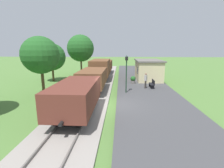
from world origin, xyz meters
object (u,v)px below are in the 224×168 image
(bench_near_hut, at_px, (152,84))
(potted_planter, at_px, (133,80))
(tree_trackside_far, at_px, (52,57))
(tree_field_left, at_px, (81,48))
(tree_trackside_mid, at_px, (41,55))
(freight_train, at_px, (98,73))
(bench_down_platform, at_px, (141,71))
(station_hut, at_px, (148,70))
(person_waiting, at_px, (146,80))
(lamp_post_near, at_px, (126,67))

(bench_near_hut, bearing_deg, potted_planter, 130.35)
(tree_trackside_far, xyz_separation_m, tree_field_left, (2.86, 5.13, 1.19))
(potted_planter, xyz_separation_m, tree_trackside_far, (-11.17, 2.12, 2.70))
(potted_planter, height_order, tree_trackside_far, tree_trackside_far)
(bench_near_hut, height_order, potted_planter, potted_planter)
(potted_planter, xyz_separation_m, tree_trackside_mid, (-9.20, -5.05, 3.22))
(freight_train, distance_m, potted_planter, 4.56)
(bench_down_platform, bearing_deg, tree_trackside_far, -157.20)
(station_hut, distance_m, tree_trackside_far, 13.60)
(tree_trackside_mid, bearing_deg, person_waiting, 13.47)
(lamp_post_near, height_order, tree_trackside_far, tree_trackside_far)
(bench_near_hut, height_order, lamp_post_near, lamp_post_near)
(station_hut, height_order, tree_trackside_mid, tree_trackside_mid)
(potted_planter, bearing_deg, bench_down_platform, 75.54)
(person_waiting, distance_m, potted_planter, 2.86)
(station_hut, bearing_deg, bench_near_hut, -93.68)
(bench_near_hut, distance_m, person_waiting, 0.94)
(bench_near_hut, height_order, tree_trackside_far, tree_trackside_far)
(bench_down_platform, relative_size, lamp_post_near, 0.41)
(freight_train, bearing_deg, person_waiting, -23.99)
(freight_train, bearing_deg, lamp_post_near, -52.21)
(freight_train, xyz_separation_m, tree_trackside_far, (-6.67, 2.14, 1.94))
(person_waiting, distance_m, tree_trackside_mid, 11.04)
(lamp_post_near, relative_size, tree_trackside_far, 0.70)
(potted_planter, distance_m, tree_field_left, 11.70)
(bench_down_platform, xyz_separation_m, lamp_post_near, (-2.99, -12.16, 2.08))
(lamp_post_near, distance_m, tree_field_left, 13.96)
(freight_train, relative_size, bench_near_hut, 17.33)
(freight_train, bearing_deg, tree_trackside_mid, -133.10)
(person_waiting, distance_m, tree_trackside_far, 13.41)
(bench_near_hut, bearing_deg, station_hut, 86.32)
(potted_planter, bearing_deg, tree_trackside_mid, -151.25)
(freight_train, bearing_deg, bench_near_hut, -19.54)
(bench_near_hut, xyz_separation_m, tree_trackside_far, (-13.15, 4.44, 2.70))
(bench_down_platform, bearing_deg, bench_near_hut, -90.00)
(bench_near_hut, bearing_deg, person_waiting, -163.08)
(station_hut, bearing_deg, tree_trackside_far, -177.36)
(bench_near_hut, bearing_deg, freight_train, 160.46)
(freight_train, bearing_deg, station_hut, 22.13)
(bench_down_platform, distance_m, potted_planter, 7.89)
(lamp_post_near, height_order, tree_trackside_mid, tree_trackside_mid)
(tree_field_left, bearing_deg, bench_down_platform, 2.19)
(tree_trackside_far, bearing_deg, freight_train, -17.82)
(potted_planter, distance_m, tree_trackside_mid, 10.98)
(tree_trackside_far, bearing_deg, tree_field_left, 60.86)
(tree_trackside_mid, bearing_deg, potted_planter, 28.75)
(bench_near_hut, bearing_deg, tree_trackside_far, 161.33)
(tree_trackside_mid, distance_m, tree_field_left, 12.35)
(tree_field_left, bearing_deg, station_hut, -23.03)
(tree_trackside_mid, xyz_separation_m, tree_field_left, (0.89, 12.30, 0.67))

